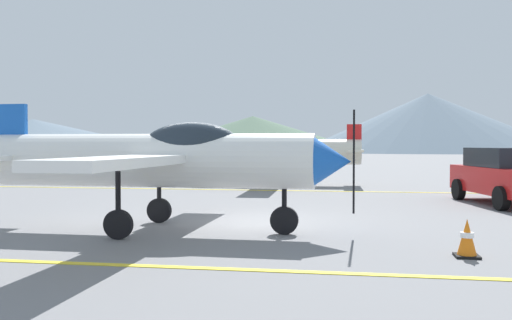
% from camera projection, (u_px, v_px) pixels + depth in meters
% --- Properties ---
extents(ground_plane, '(400.00, 400.00, 0.00)m').
position_uv_depth(ground_plane, '(225.00, 222.00, 12.18)').
color(ground_plane, slate).
extents(apron_line_near, '(80.00, 0.16, 0.01)m').
position_uv_depth(apron_line_near, '(155.00, 266.00, 7.70)').
color(apron_line_near, yellow).
rests_on(apron_line_near, ground_plane).
extents(apron_line_far, '(80.00, 0.16, 0.01)m').
position_uv_depth(apron_line_far, '(274.00, 190.00, 20.34)').
color(apron_line_far, yellow).
rests_on(apron_line_far, ground_plane).
extents(airplane_near, '(7.37, 8.50, 2.56)m').
position_uv_depth(airplane_near, '(163.00, 159.00, 10.84)').
color(airplane_near, white).
rests_on(airplane_near, ground_plane).
extents(airplane_mid, '(7.39, 8.52, 2.56)m').
position_uv_depth(airplane_mid, '(276.00, 151.00, 23.28)').
color(airplane_mid, silver).
rests_on(airplane_mid, ground_plane).
extents(car_sedan, '(2.62, 4.56, 1.62)m').
position_uv_depth(car_sedan, '(509.00, 175.00, 15.64)').
color(car_sedan, red).
rests_on(car_sedan, ground_plane).
extents(traffic_cone_front, '(0.36, 0.36, 0.59)m').
position_uv_depth(traffic_cone_front, '(467.00, 238.00, 8.33)').
color(traffic_cone_front, black).
rests_on(traffic_cone_front, ground_plane).
extents(hill_left, '(74.40, 74.40, 8.18)m').
position_uv_depth(hill_left, '(33.00, 135.00, 141.17)').
color(hill_left, slate).
rests_on(hill_left, ground_plane).
extents(hill_centerleft, '(65.25, 65.25, 9.97)m').
position_uv_depth(hill_centerleft, '(253.00, 133.00, 160.60)').
color(hill_centerleft, '#4C6651').
rests_on(hill_centerleft, ground_plane).
extents(hill_centerright, '(57.91, 57.91, 12.91)m').
position_uv_depth(hill_centerright, '(428.00, 123.00, 120.64)').
color(hill_centerright, slate).
rests_on(hill_centerright, ground_plane).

